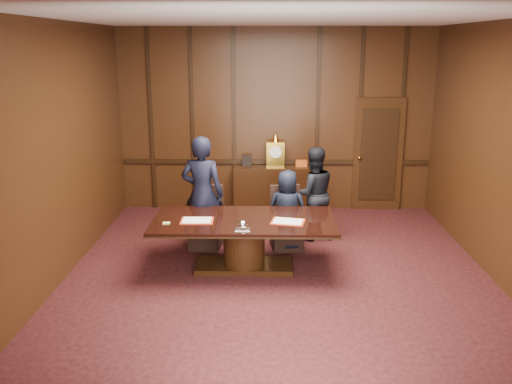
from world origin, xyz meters
TOP-DOWN VIEW (x-y plane):
  - room at (0.07, 0.14)m, footprint 7.00×7.04m
  - sideboard at (0.00, 3.26)m, footprint 1.60×0.45m
  - conference_table at (-0.49, 0.44)m, footprint 2.62×1.32m
  - folder_left at (-1.15, 0.33)m, footprint 0.47×0.34m
  - folder_right at (0.13, 0.31)m, footprint 0.52×0.42m
  - inkstand at (-0.49, -0.01)m, footprint 0.20×0.14m
  - notepad at (-1.57, 0.22)m, footprint 0.10×0.08m
  - chair_left at (-1.14, 1.32)m, footprint 0.55×0.55m
  - chair_right at (0.15, 1.32)m, footprint 0.55×0.55m
  - signatory_left at (-1.14, 1.24)m, footprint 0.72×0.32m
  - signatory_right at (0.16, 1.24)m, footprint 0.69×0.51m
  - witness_left at (-1.17, 1.18)m, footprint 0.73×0.54m
  - witness_right at (0.60, 1.74)m, footprint 0.87×0.74m

SIDE VIEW (x-z plane):
  - chair_left at x=-1.14m, z-range -0.20..0.79m
  - chair_right at x=0.15m, z-range -0.20..0.79m
  - sideboard at x=0.00m, z-range -0.28..1.26m
  - conference_table at x=-0.49m, z-range 0.13..0.89m
  - signatory_left at x=-1.14m, z-range 0.00..1.20m
  - signatory_right at x=0.16m, z-range 0.00..1.30m
  - notepad at x=-1.57m, z-range 0.76..0.77m
  - folder_left at x=-1.15m, z-range 0.76..0.78m
  - folder_right at x=0.13m, z-range 0.76..0.78m
  - witness_right at x=0.60m, z-range 0.00..1.57m
  - inkstand at x=-0.49m, z-range 0.76..0.87m
  - witness_left at x=-1.17m, z-range 0.00..1.84m
  - room at x=0.07m, z-range -0.03..3.47m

